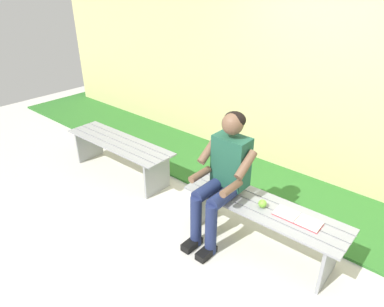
{
  "coord_description": "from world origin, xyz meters",
  "views": [
    {
      "loc": [
        -1.17,
        2.35,
        2.33
      ],
      "look_at": [
        0.74,
        0.15,
        0.82
      ],
      "focal_mm": 31.92,
      "sensor_mm": 36.0,
      "label": 1
    }
  ],
  "objects": [
    {
      "name": "book_open",
      "position": [
        -0.31,
        -0.02,
        0.48
      ],
      "size": [
        0.41,
        0.17,
        0.02
      ],
      "rotation": [
        0.0,
        0.0,
        0.02
      ],
      "color": "white",
      "rests_on": "bench_near"
    },
    {
      "name": "grass_strip",
      "position": [
        1.06,
        -1.35,
        0.01
      ],
      "size": [
        9.0,
        1.95,
        0.03
      ],
      "primitive_type": "cube",
      "color": "#2D6B28",
      "rests_on": "ground"
    },
    {
      "name": "brick_wall",
      "position": [
        0.5,
        -1.64,
        1.54
      ],
      "size": [
        9.5,
        0.24,
        3.09
      ],
      "primitive_type": "cube",
      "color": "#D1C684",
      "rests_on": "ground"
    },
    {
      "name": "bench_near",
      "position": [
        0.0,
        0.0,
        0.35
      ],
      "size": [
        1.55,
        0.48,
        0.47
      ],
      "rotation": [
        0.0,
        0.0,
        0.02
      ],
      "color": "gray",
      "rests_on": "ground"
    },
    {
      "name": "apple",
      "position": [
        0.01,
        0.02,
        0.51
      ],
      "size": [
        0.08,
        0.08,
        0.08
      ],
      "primitive_type": "sphere",
      "color": "#72B738",
      "rests_on": "bench_near"
    },
    {
      "name": "ground_plane",
      "position": [
        1.06,
        1.0,
        -0.02
      ],
      "size": [
        10.0,
        7.0,
        0.04
      ],
      "primitive_type": "cube",
      "color": "beige"
    },
    {
      "name": "bench_far",
      "position": [
        2.11,
        0.0,
        0.36
      ],
      "size": [
        1.61,
        0.48,
        0.47
      ],
      "rotation": [
        0.0,
        0.0,
        0.02
      ],
      "color": "gray",
      "rests_on": "ground"
    },
    {
      "name": "person_seated",
      "position": [
        0.4,
        0.1,
        0.71
      ],
      "size": [
        0.5,
        0.69,
        1.28
      ],
      "color": "#1E513D",
      "rests_on": "ground"
    }
  ]
}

